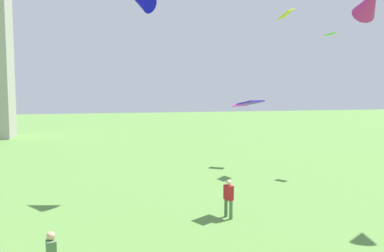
# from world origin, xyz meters

# --- Properties ---
(person_3) EXTENTS (0.38, 0.55, 1.82)m
(person_3) POSITION_xyz_m (3.75, 18.48, 1.03)
(person_3) COLOR #51754C
(person_3) RESTS_ON ground_plane
(kite_flying_0) EXTENTS (1.56, 1.42, 0.25)m
(kite_flying_0) POSITION_xyz_m (5.41, 19.74, 5.41)
(kite_flying_0) COLOR #3F1ACB
(kite_flying_1) EXTENTS (1.60, 1.75, 1.04)m
(kite_flying_1) POSITION_xyz_m (12.70, 29.17, 12.06)
(kite_flying_1) COLOR #BFBE07
(kite_flying_2) EXTENTS (1.47, 1.39, 0.33)m
(kite_flying_2) POSITION_xyz_m (9.85, 31.27, 4.96)
(kite_flying_2) COLOR #B62A88
(kite_flying_4) EXTENTS (1.24, 1.68, 1.38)m
(kite_flying_4) POSITION_xyz_m (7.65, 14.18, 9.26)
(kite_flying_4) COLOR #B6227D
(kite_flying_5) EXTENTS (2.12, 2.20, 1.69)m
(kite_flying_5) POSITION_xyz_m (0.76, 25.51, 11.48)
(kite_flying_5) COLOR #0907CD
(kite_flying_7) EXTENTS (0.93, 1.00, 0.23)m
(kite_flying_7) POSITION_xyz_m (15.27, 27.14, 10.32)
(kite_flying_7) COLOR #5DC530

